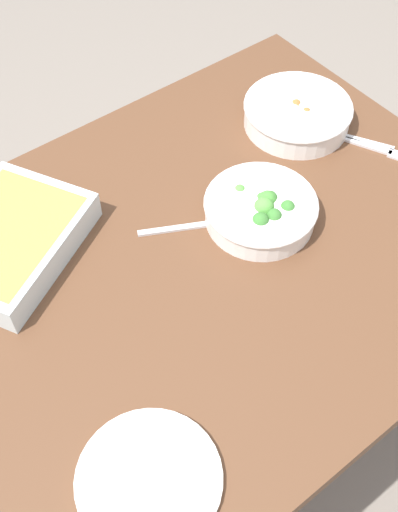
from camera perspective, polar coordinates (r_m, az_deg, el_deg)
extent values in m
plane|color=slate|center=(1.84, 0.00, -14.14)|extent=(6.00, 6.00, 0.00)
cube|color=brown|center=(1.21, 0.00, -0.57)|extent=(1.20, 0.90, 0.04)
cylinder|color=brown|center=(1.92, 5.71, 8.08)|extent=(0.06, 0.06, 0.70)
cylinder|color=white|center=(1.45, 8.80, 12.44)|extent=(0.23, 0.23, 0.05)
torus|color=white|center=(1.44, 8.92, 13.15)|extent=(0.24, 0.24, 0.01)
cylinder|color=olive|center=(1.45, 8.82, 12.52)|extent=(0.19, 0.19, 0.03)
sphere|color=silver|center=(1.44, 7.93, 13.15)|extent=(0.01, 0.01, 0.01)
sphere|color=#C66633|center=(1.44, 9.78, 13.00)|extent=(0.01, 0.01, 0.01)
sphere|color=#C66633|center=(1.44, 8.86, 13.03)|extent=(0.02, 0.02, 0.02)
sphere|color=silver|center=(1.45, 8.58, 13.32)|extent=(0.02, 0.02, 0.02)
sphere|color=#C66633|center=(1.43, 9.63, 12.64)|extent=(0.02, 0.02, 0.02)
sphere|color=#C66633|center=(1.45, 8.72, 13.32)|extent=(0.02, 0.02, 0.02)
cylinder|color=white|center=(1.24, 5.41, 4.19)|extent=(0.21, 0.21, 0.05)
torus|color=white|center=(1.23, 5.48, 4.84)|extent=(0.22, 0.22, 0.01)
cylinder|color=#8CB272|center=(1.24, 5.42, 4.27)|extent=(0.18, 0.18, 0.02)
sphere|color=#478C38|center=(1.23, 6.24, 5.03)|extent=(0.03, 0.03, 0.03)
sphere|color=#478C38|center=(1.24, 5.68, 5.20)|extent=(0.02, 0.02, 0.02)
sphere|color=#3D7A33|center=(1.24, 6.32, 5.25)|extent=(0.03, 0.03, 0.03)
sphere|color=#3D7A33|center=(1.23, 7.97, 4.35)|extent=(0.03, 0.03, 0.03)
sphere|color=#569E42|center=(1.25, 3.68, 5.95)|extent=(0.02, 0.02, 0.02)
sphere|color=#3D7A33|center=(1.21, 6.75, 3.58)|extent=(0.03, 0.03, 0.03)
sphere|color=#3D7A33|center=(1.20, 5.55, 3.19)|extent=(0.03, 0.03, 0.03)
sphere|color=#569E42|center=(1.22, 5.86, 4.40)|extent=(0.04, 0.04, 0.04)
cube|color=silver|center=(1.23, -16.68, 1.27)|extent=(0.37, 0.34, 0.06)
cube|color=gold|center=(1.22, -16.80, 1.62)|extent=(0.32, 0.30, 0.04)
cylinder|color=white|center=(1.00, -4.52, -19.38)|extent=(0.22, 0.22, 0.01)
cube|color=silver|center=(1.45, 14.44, 9.99)|extent=(0.08, 0.13, 0.01)
ellipsoid|color=silver|center=(1.46, 11.21, 11.07)|extent=(0.04, 0.05, 0.01)
cube|color=silver|center=(1.24, -2.27, 2.48)|extent=(0.13, 0.07, 0.01)
ellipsoid|color=silver|center=(1.24, 1.60, 3.11)|extent=(0.05, 0.04, 0.01)
cube|color=silver|center=(1.44, 14.28, 9.76)|extent=(0.07, 0.13, 0.01)
cube|color=silver|center=(1.44, 17.48, 8.58)|extent=(0.04, 0.05, 0.01)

